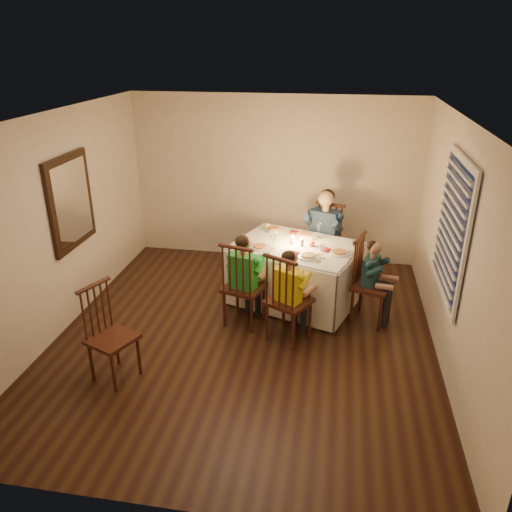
% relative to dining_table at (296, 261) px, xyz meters
% --- Properties ---
extents(ground, '(5.00, 5.00, 0.00)m').
position_rel_dining_table_xyz_m(ground, '(-0.51, -1.00, -0.60)').
color(ground, black).
rests_on(ground, ground).
extents(wall_left, '(0.02, 5.00, 2.60)m').
position_rel_dining_table_xyz_m(wall_left, '(-2.76, -1.00, 0.70)').
color(wall_left, silver).
rests_on(wall_left, ground).
extents(wall_right, '(0.02, 5.00, 2.60)m').
position_rel_dining_table_xyz_m(wall_right, '(1.74, -1.00, 0.70)').
color(wall_right, silver).
rests_on(wall_right, ground).
extents(wall_back, '(4.50, 0.02, 2.60)m').
position_rel_dining_table_xyz_m(wall_back, '(-0.51, 1.50, 0.70)').
color(wall_back, silver).
rests_on(wall_back, ground).
extents(ceiling, '(5.00, 5.00, 0.00)m').
position_rel_dining_table_xyz_m(ceiling, '(-0.51, -1.00, 2.00)').
color(ceiling, white).
rests_on(ceiling, wall_back).
extents(dining_table, '(1.89, 1.62, 0.80)m').
position_rel_dining_table_xyz_m(dining_table, '(0.00, 0.00, 0.00)').
color(dining_table, white).
rests_on(dining_table, ground).
extents(chair_adult, '(0.59, 0.58, 1.14)m').
position_rel_dining_table_xyz_m(chair_adult, '(0.33, 0.78, -0.60)').
color(chair_adult, '#33130D').
rests_on(chair_adult, ground).
extents(chair_near_left, '(0.57, 0.55, 1.14)m').
position_rel_dining_table_xyz_m(chair_near_left, '(-0.57, -0.69, -0.60)').
color(chair_near_left, '#33130D').
rests_on(chair_near_left, ground).
extents(chair_near_right, '(0.62, 0.61, 1.14)m').
position_rel_dining_table_xyz_m(chair_near_right, '(0.01, -0.95, -0.60)').
color(chair_near_right, '#33130D').
rests_on(chair_near_right, ground).
extents(chair_end, '(0.57, 0.58, 1.14)m').
position_rel_dining_table_xyz_m(chair_end, '(0.99, -0.37, -0.60)').
color(chair_end, '#33130D').
rests_on(chair_end, ground).
extents(chair_extra, '(0.56, 0.57, 1.07)m').
position_rel_dining_table_xyz_m(chair_extra, '(-1.71, -2.01, -0.60)').
color(chair_extra, '#33130D').
rests_on(chair_extra, ground).
extents(adult, '(0.66, 0.64, 1.37)m').
position_rel_dining_table_xyz_m(adult, '(0.33, 0.78, -0.60)').
color(adult, navy).
rests_on(adult, ground).
extents(child_green, '(0.52, 0.50, 1.21)m').
position_rel_dining_table_xyz_m(child_green, '(-0.57, -0.69, -0.60)').
color(child_green, green).
rests_on(child_green, ground).
extents(child_yellow, '(0.53, 0.52, 1.16)m').
position_rel_dining_table_xyz_m(child_yellow, '(0.01, -0.95, -0.60)').
color(child_yellow, yellow).
rests_on(child_yellow, ground).
extents(child_teal, '(0.44, 0.46, 1.10)m').
position_rel_dining_table_xyz_m(child_teal, '(0.99, -0.37, -0.60)').
color(child_teal, '#173439').
rests_on(child_teal, ground).
extents(setting_adult, '(0.33, 0.33, 0.02)m').
position_rel_dining_table_xyz_m(setting_adult, '(0.09, 0.36, 0.25)').
color(setting_adult, silver).
rests_on(setting_adult, dining_table).
extents(setting_green, '(0.33, 0.33, 0.02)m').
position_rel_dining_table_xyz_m(setting_green, '(-0.46, -0.18, 0.25)').
color(setting_green, silver).
rests_on(setting_green, dining_table).
extents(setting_yellow, '(0.33, 0.33, 0.02)m').
position_rel_dining_table_xyz_m(setting_yellow, '(0.18, -0.38, 0.25)').
color(setting_yellow, silver).
rests_on(setting_yellow, dining_table).
extents(setting_teal, '(0.33, 0.33, 0.02)m').
position_rel_dining_table_xyz_m(setting_teal, '(0.57, -0.20, 0.25)').
color(setting_teal, silver).
rests_on(setting_teal, dining_table).
extents(candle_left, '(0.06, 0.06, 0.10)m').
position_rel_dining_table_xyz_m(candle_left, '(-0.05, 0.02, 0.29)').
color(candle_left, silver).
rests_on(candle_left, dining_table).
extents(candle_right, '(0.06, 0.06, 0.10)m').
position_rel_dining_table_xyz_m(candle_right, '(0.07, -0.03, 0.29)').
color(candle_right, silver).
rests_on(candle_right, dining_table).
extents(squash, '(0.09, 0.09, 0.09)m').
position_rel_dining_table_xyz_m(squash, '(-0.46, 0.51, 0.28)').
color(squash, '#F6F240').
rests_on(squash, dining_table).
extents(orange_fruit, '(0.08, 0.08, 0.08)m').
position_rel_dining_table_xyz_m(orange_fruit, '(0.20, -0.01, 0.28)').
color(orange_fruit, orange).
rests_on(orange_fruit, dining_table).
extents(serving_bowl, '(0.27, 0.27, 0.05)m').
position_rel_dining_table_xyz_m(serving_bowl, '(-0.36, 0.43, 0.26)').
color(serving_bowl, silver).
rests_on(serving_bowl, dining_table).
extents(wall_mirror, '(0.06, 0.95, 1.15)m').
position_rel_dining_table_xyz_m(wall_mirror, '(-2.72, -0.70, 0.90)').
color(wall_mirror, black).
rests_on(wall_mirror, wall_left).
extents(window_blinds, '(0.07, 1.34, 1.54)m').
position_rel_dining_table_xyz_m(window_blinds, '(1.70, -0.90, 0.90)').
color(window_blinds, black).
rests_on(window_blinds, wall_right).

